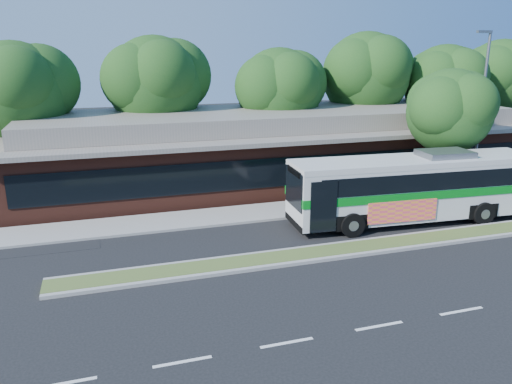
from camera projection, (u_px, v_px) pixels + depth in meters
ground at (379, 253)px, 20.59m from camera, size 120.00×120.00×0.00m
median_strip at (372, 246)px, 21.12m from camera, size 26.00×1.10×0.15m
sidewalk at (316, 207)px, 26.44m from camera, size 44.00×2.60×0.12m
plaza_building at (274, 146)px, 31.91m from camera, size 33.20×11.20×4.45m
lamp_post at (481, 110)px, 27.51m from camera, size 0.93×0.18×9.07m
tree_bg_a at (24, 90)px, 28.63m from camera, size 6.47×5.80×8.63m
tree_bg_b at (162, 81)px, 31.80m from camera, size 6.69×6.00×9.00m
tree_bg_c at (284, 88)px, 33.34m from camera, size 6.24×5.60×8.26m
tree_bg_d at (370, 74)px, 36.08m from camera, size 6.91×6.20×9.37m
tree_bg_e at (448, 82)px, 37.07m from camera, size 6.47×5.80×8.50m
tree_bg_f at (504, 76)px, 39.65m from camera, size 6.69×6.00×8.92m
transit_bus at (415, 183)px, 23.94m from camera, size 12.34×3.40×3.43m
sidewalk_tree at (454, 109)px, 27.34m from camera, size 5.15×4.62×7.15m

